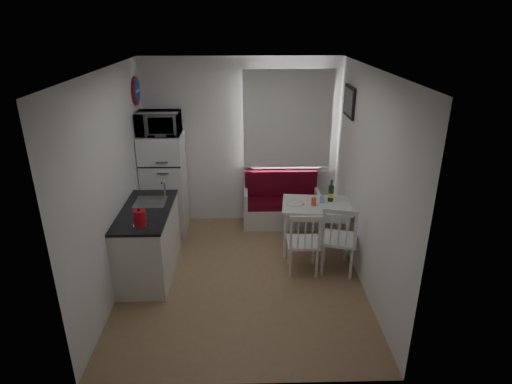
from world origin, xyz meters
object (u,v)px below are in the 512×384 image
at_px(microwave, 159,123).
at_px(chair_left, 304,237).
at_px(fridge, 165,183).
at_px(kitchen_counter, 149,241).
at_px(chair_right, 341,233).
at_px(dining_table, 316,209).
at_px(kettle, 140,218).
at_px(bench, 281,208).
at_px(wine_bottle, 331,191).

bearing_deg(microwave, chair_left, -33.62).
bearing_deg(fridge, kitchen_counter, -90.90).
bearing_deg(fridge, chair_right, -29.39).
relative_size(fridge, microwave, 2.56).
xyz_separation_m(dining_table, kettle, (-2.19, -1.02, 0.38)).
height_order(bench, fridge, fridge).
bearing_deg(dining_table, kettle, -148.50).
bearing_deg(kitchen_counter, wine_bottle, 14.75).
bearing_deg(wine_bottle, microwave, 167.26).
xyz_separation_m(kitchen_counter, chair_left, (1.99, -0.12, 0.09)).
distance_m(bench, chair_right, 1.64).
distance_m(dining_table, wine_bottle, 0.33).
height_order(bench, wine_bottle, wine_bottle).
height_order(dining_table, microwave, microwave).
relative_size(chair_left, chair_right, 0.85).
distance_m(bench, microwave, 2.30).
bearing_deg(wine_bottle, chair_left, -121.23).
bearing_deg(microwave, wine_bottle, -12.74).
bearing_deg(chair_right, kitchen_counter, -167.36).
relative_size(microwave, wine_bottle, 1.92).
xyz_separation_m(microwave, kettle, (0.03, -1.67, -0.70)).
distance_m(bench, fridge, 1.87).
xyz_separation_m(bench, chair_right, (0.63, -1.48, 0.31)).
bearing_deg(chair_left, fridge, 146.74).
relative_size(kitchen_counter, kettle, 5.92).
relative_size(dining_table, wine_bottle, 3.23).
distance_m(dining_table, chair_left, 0.71).
bearing_deg(chair_left, bench, 97.99).
relative_size(chair_left, wine_bottle, 1.50).
xyz_separation_m(chair_right, fridge, (-2.43, 1.37, 0.18)).
bearing_deg(microwave, kitchen_counter, -90.94).
height_order(bench, dining_table, bench).
bearing_deg(kitchen_counter, dining_table, 13.69).
height_order(fridge, wine_bottle, fridge).
distance_m(bench, wine_bottle, 1.11).
height_order(dining_table, kettle, kettle).
height_order(bench, chair_right, chair_right).
relative_size(kitchen_counter, microwave, 2.19).
relative_size(fridge, kettle, 6.92).
height_order(dining_table, chair_left, chair_left).
relative_size(chair_right, kettle, 2.47).
height_order(fridge, microwave, microwave).
height_order(chair_right, microwave, microwave).
height_order(bench, microwave, microwave).
bearing_deg(kitchen_counter, chair_left, -3.31).
height_order(kitchen_counter, fridge, fridge).
distance_m(dining_table, fridge, 2.33).
xyz_separation_m(chair_right, microwave, (-2.43, 1.32, 1.11)).
height_order(kitchen_counter, chair_left, kitchen_counter).
xyz_separation_m(chair_left, chair_right, (0.46, -0.01, 0.05)).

